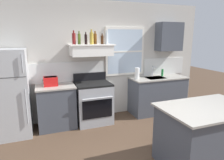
{
  "coord_description": "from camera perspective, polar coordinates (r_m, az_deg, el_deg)",
  "views": [
    {
      "loc": [
        -1.32,
        -2.22,
        1.91
      ],
      "look_at": [
        -0.05,
        1.2,
        1.1
      ],
      "focal_mm": 31.59,
      "sensor_mm": 36.0,
      "label": 1
    }
  ],
  "objects": [
    {
      "name": "back_wall",
      "position": [
        4.68,
        -3.45,
        5.66
      ],
      "size": [
        5.4,
        0.11,
        2.7
      ],
      "color": "beige",
      "rests_on": "ground_plane"
    },
    {
      "name": "refrigerator",
      "position": [
        4.24,
        -27.53,
        -3.51
      ],
      "size": [
        0.7,
        0.72,
        1.69
      ],
      "color": "#B7BABC",
      "rests_on": "ground_plane"
    },
    {
      "name": "counter_left_of_stove",
      "position": [
        4.38,
        -15.77,
        -7.36
      ],
      "size": [
        0.79,
        0.63,
        0.91
      ],
      "color": "#474C56",
      "rests_on": "ground_plane"
    },
    {
      "name": "toaster",
      "position": [
        4.25,
        -17.35,
        -0.33
      ],
      "size": [
        0.3,
        0.2,
        0.19
      ],
      "color": "red",
      "rests_on": "counter_left_of_stove"
    },
    {
      "name": "stove_range",
      "position": [
        4.47,
        -5.4,
        -6.43
      ],
      "size": [
        0.76,
        0.69,
        1.09
      ],
      "color": "#9EA0A5",
      "rests_on": "ground_plane"
    },
    {
      "name": "range_hood_shelf",
      "position": [
        4.33,
        -6.06,
        8.65
      ],
      "size": [
        0.96,
        0.52,
        0.24
      ],
      "color": "white"
    },
    {
      "name": "bottle_red_label_wine",
      "position": [
        4.28,
        -10.97,
        11.7
      ],
      "size": [
        0.07,
        0.07,
        0.29
      ],
      "color": "maroon",
      "rests_on": "range_hood_shelf"
    },
    {
      "name": "bottle_olive_oil_square",
      "position": [
        4.3,
        -9.47,
        11.69
      ],
      "size": [
        0.06,
        0.06,
        0.27
      ],
      "color": "#4C601E",
      "rests_on": "range_hood_shelf"
    },
    {
      "name": "bottle_balsamic_dark",
      "position": [
        4.25,
        -7.58,
        11.62
      ],
      "size": [
        0.06,
        0.06,
        0.25
      ],
      "color": "black",
      "rests_on": "range_hood_shelf"
    },
    {
      "name": "bottle_champagne_gold_foil",
      "position": [
        4.27,
        -5.93,
        11.98
      ],
      "size": [
        0.08,
        0.08,
        0.31
      ],
      "color": "#B29333",
      "rests_on": "range_hood_shelf"
    },
    {
      "name": "bottle_amber_wine",
      "position": [
        4.4,
        -4.9,
        11.84
      ],
      "size": [
        0.07,
        0.07,
        0.28
      ],
      "color": "brown",
      "rests_on": "range_hood_shelf"
    },
    {
      "name": "bottle_brown_stout",
      "position": [
        4.35,
        -2.87,
        11.58
      ],
      "size": [
        0.06,
        0.06,
        0.23
      ],
      "color": "#381E0F",
      "rests_on": "range_hood_shelf"
    },
    {
      "name": "bottle_clear_tall",
      "position": [
        4.4,
        -1.55,
        11.98
      ],
      "size": [
        0.06,
        0.06,
        0.3
      ],
      "color": "silver",
      "rests_on": "range_hood_shelf"
    },
    {
      "name": "counter_right_with_sink",
      "position": [
        5.18,
        13.01,
        -4.12
      ],
      "size": [
        1.43,
        0.63,
        0.91
      ],
      "color": "#474C56",
      "rests_on": "ground_plane"
    },
    {
      "name": "sink_faucet",
      "position": [
        5.06,
        11.82,
        2.86
      ],
      "size": [
        0.03,
        0.17,
        0.28
      ],
      "color": "silver",
      "rests_on": "counter_right_with_sink"
    },
    {
      "name": "paper_towel_roll",
      "position": [
        4.74,
        7.29,
        1.89
      ],
      "size": [
        0.11,
        0.11,
        0.27
      ],
      "primitive_type": "cylinder",
      "color": "white",
      "rests_on": "counter_right_with_sink"
    },
    {
      "name": "dish_soap_bottle",
      "position": [
        5.23,
        14.36,
        2.1
      ],
      "size": [
        0.06,
        0.06,
        0.18
      ],
      "primitive_type": "cylinder",
      "color": "#268C3F",
      "rests_on": "counter_right_with_sink"
    },
    {
      "name": "kitchen_island",
      "position": [
        3.38,
        25.47,
        -14.25
      ],
      "size": [
        1.4,
        0.9,
        0.91
      ],
      "color": "#474C56",
      "rests_on": "ground_plane"
    },
    {
      "name": "upper_cabinet_right",
      "position": [
        5.28,
        16.2,
        11.92
      ],
      "size": [
        0.64,
        0.32,
        0.7
      ],
      "color": "#474C56"
    }
  ]
}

